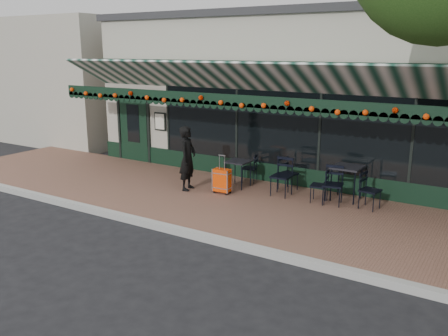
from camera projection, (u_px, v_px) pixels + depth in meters
The scene contains 15 objects.
ground at pixel (181, 233), 9.67m from camera, with size 80.00×80.00×0.00m, color black.
sidewalk at pixel (231, 203), 11.30m from camera, with size 18.00×4.00×0.15m, color brown.
curb at pixel (178, 231), 9.59m from camera, with size 18.00×0.16×0.15m, color #9E9E99.
restaurant_building at pixel (322, 92), 15.58m from camera, with size 12.00×9.60×4.50m.
neighbor_building_left at pixel (60, 76), 22.31m from camera, with size 12.00×8.00×4.80m, color #A7A193.
woman at pixel (188, 158), 11.96m from camera, with size 0.60×0.39×1.63m, color black.
suitcase at pixel (222, 181), 11.76m from camera, with size 0.43×0.25×0.97m.
cafe_table_a at pixel (347, 170), 11.16m from camera, with size 0.67×0.67×0.82m.
cafe_table_b at pixel (238, 163), 12.23m from camera, with size 0.57×0.57×0.70m.
chair_a_left at pixel (319, 186), 11.06m from camera, with size 0.39×0.39×0.79m, color black, non-canonical shape.
chair_a_right at pixel (370, 191), 10.59m from camera, with size 0.42×0.42×0.84m, color black, non-canonical shape.
chair_a_front at pixel (333, 185), 10.89m from camera, with size 0.45×0.45×0.91m, color black, non-canonical shape.
chair_b_left at pixel (249, 168), 12.72m from camera, with size 0.38×0.38×0.77m, color black, non-canonical shape.
chair_b_right at pixel (288, 174), 12.03m from camera, with size 0.42×0.42×0.84m, color black, non-canonical shape.
chair_b_front at pixel (282, 177), 11.54m from camera, with size 0.47×0.47×0.95m, color black, non-canonical shape.
Camera 1 is at (5.51, -7.23, 3.66)m, focal length 38.00 mm.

